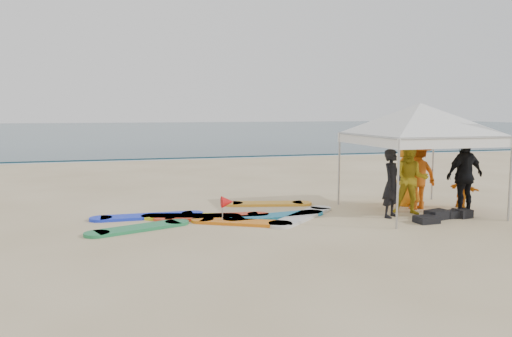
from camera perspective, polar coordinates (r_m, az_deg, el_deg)
The scene contains 13 objects.
ground at distance 10.07m, azimuth 5.97°, elevation -8.39°, with size 120.00×120.00×0.00m, color beige.
ocean at distance 69.18m, azimuth -12.76°, elevation 4.33°, with size 160.00×84.00×0.08m, color #0C2633.
shoreline_foam at distance 27.60m, azimuth -8.13°, elevation 1.14°, with size 160.00×1.20×0.01m, color silver.
person_black_a at distance 12.62m, azimuth 15.26°, elevation -1.66°, with size 0.61×0.40×1.68m, color black.
person_yellow at distance 13.11m, azimuth 17.23°, elevation -1.15°, with size 0.87×0.68×1.80m, color gold.
person_orange_a at distance 13.90m, azimuth 17.93°, elevation -0.66°, with size 1.19×0.68×1.84m, color #C65511.
person_black_b at distance 13.62m, azimuth 22.73°, elevation -0.76°, with size 1.14×0.48×1.95m, color black.
person_orange_b at distance 14.30m, azimuth 17.06°, elevation -0.44°, with size 0.90×0.58×1.84m, color orange.
person_seated at distance 14.51m, azimuth 22.50°, elevation -2.29°, with size 0.90×0.29×0.97m, color orange.
canopy_tent at distance 13.32m, azimuth 18.28°, elevation 7.06°, with size 4.24×4.24×3.19m.
marker_pennant at distance 11.62m, azimuth -3.29°, elevation -3.84°, with size 0.28×0.28×0.64m.
gear_pile at distance 12.83m, azimuth 20.51°, elevation -5.07°, with size 1.68×0.74×0.22m.
surfboard_spread at distance 12.23m, azimuth -3.62°, elevation -5.51°, with size 5.88×3.26×0.07m.
Camera 1 is at (-3.62, -9.03, 2.60)m, focal length 35.00 mm.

